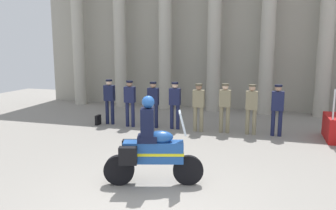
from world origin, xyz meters
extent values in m
plane|color=gray|center=(0.00, 0.00, 0.00)|extent=(28.00, 28.00, 0.00)
cube|color=#A49F91|center=(-0.34, 10.37, 3.95)|extent=(17.55, 0.30, 7.90)
cylinder|color=#B2AD9E|center=(-7.09, 9.46, 3.43)|extent=(0.61, 0.61, 6.87)
cylinder|color=#B2AD9E|center=(-4.84, 9.46, 3.43)|extent=(0.61, 0.61, 6.87)
cylinder|color=#B2AD9E|center=(-2.59, 9.46, 3.43)|extent=(0.61, 0.61, 6.87)
cylinder|color=#B2AD9E|center=(-0.34, 9.46, 3.43)|extent=(0.61, 0.61, 6.87)
cylinder|color=#B2AD9E|center=(1.91, 9.46, 3.43)|extent=(0.61, 0.61, 6.87)
cylinder|color=#B2AD9E|center=(4.16, 9.46, 3.43)|extent=(0.61, 0.61, 6.87)
cylinder|color=silver|center=(3.90, 5.09, 1.21)|extent=(0.05, 0.05, 0.90)
cylinder|color=#141938|center=(-3.71, 5.69, 0.45)|extent=(0.13, 0.13, 0.89)
cylinder|color=#141938|center=(-3.49, 5.69, 0.45)|extent=(0.13, 0.13, 0.89)
cube|color=#141938|center=(-3.60, 5.69, 1.18)|extent=(0.39, 0.23, 0.58)
sphere|color=beige|center=(-3.60, 5.69, 1.57)|extent=(0.21, 0.21, 0.21)
cylinder|color=black|center=(-3.60, 5.69, 1.65)|extent=(0.24, 0.24, 0.06)
cylinder|color=#191E42|center=(-2.82, 5.53, 0.45)|extent=(0.13, 0.13, 0.89)
cylinder|color=#191E42|center=(-2.60, 5.53, 0.45)|extent=(0.13, 0.13, 0.89)
cube|color=#191E42|center=(-2.71, 5.53, 1.18)|extent=(0.39, 0.23, 0.57)
sphere|color=#997056|center=(-2.71, 5.53, 1.57)|extent=(0.21, 0.21, 0.21)
cylinder|color=black|center=(-2.71, 5.53, 1.65)|extent=(0.24, 0.24, 0.06)
cylinder|color=#141938|center=(-1.96, 5.63, 0.41)|extent=(0.13, 0.13, 0.82)
cylinder|color=#141938|center=(-1.74, 5.63, 0.41)|extent=(0.13, 0.13, 0.82)
cube|color=#141938|center=(-1.85, 5.63, 1.13)|extent=(0.39, 0.23, 0.62)
sphere|color=tan|center=(-1.85, 5.63, 1.54)|extent=(0.21, 0.21, 0.21)
cylinder|color=black|center=(-1.85, 5.63, 1.62)|extent=(0.24, 0.24, 0.06)
cylinder|color=#191E42|center=(-1.17, 5.65, 0.43)|extent=(0.13, 0.13, 0.86)
cylinder|color=#191E42|center=(-0.95, 5.65, 0.43)|extent=(0.13, 0.13, 0.86)
cube|color=#191E42|center=(-1.06, 5.65, 1.16)|extent=(0.39, 0.23, 0.58)
sphere|color=beige|center=(-1.06, 5.65, 1.55)|extent=(0.21, 0.21, 0.21)
cylinder|color=black|center=(-1.06, 5.65, 1.63)|extent=(0.24, 0.24, 0.06)
cylinder|color=#847A5B|center=(-0.31, 5.55, 0.43)|extent=(0.13, 0.13, 0.85)
cylinder|color=#847A5B|center=(-0.09, 5.55, 0.43)|extent=(0.13, 0.13, 0.85)
cube|color=#847A5B|center=(-0.20, 5.55, 1.14)|extent=(0.39, 0.23, 0.58)
sphere|color=#997056|center=(-0.20, 5.55, 1.54)|extent=(0.21, 0.21, 0.21)
cylinder|color=#4F4937|center=(-0.20, 5.55, 1.62)|extent=(0.24, 0.24, 0.06)
cylinder|color=#847A5B|center=(0.57, 5.65, 0.44)|extent=(0.13, 0.13, 0.89)
cylinder|color=#847A5B|center=(0.79, 5.65, 0.44)|extent=(0.13, 0.13, 0.89)
cube|color=#847A5B|center=(0.68, 5.65, 1.17)|extent=(0.39, 0.23, 0.57)
sphere|color=beige|center=(0.68, 5.65, 1.56)|extent=(0.21, 0.21, 0.21)
cylinder|color=#4F4937|center=(0.68, 5.65, 1.64)|extent=(0.24, 0.24, 0.06)
cylinder|color=#847A5B|center=(1.44, 5.64, 0.42)|extent=(0.13, 0.13, 0.84)
cylinder|color=#847A5B|center=(1.66, 5.64, 0.42)|extent=(0.13, 0.13, 0.84)
cube|color=#847A5B|center=(1.55, 5.64, 1.15)|extent=(0.39, 0.23, 0.61)
sphere|color=tan|center=(1.55, 5.64, 1.56)|extent=(0.21, 0.21, 0.21)
cylinder|color=#4F4937|center=(1.55, 5.64, 1.64)|extent=(0.24, 0.24, 0.06)
cylinder|color=#191E42|center=(2.25, 5.68, 0.42)|extent=(0.13, 0.13, 0.84)
cylinder|color=#191E42|center=(2.47, 5.68, 0.42)|extent=(0.13, 0.13, 0.84)
cube|color=#191E42|center=(2.36, 5.68, 1.15)|extent=(0.39, 0.23, 0.62)
sphere|color=tan|center=(2.36, 5.68, 1.57)|extent=(0.21, 0.21, 0.21)
cylinder|color=black|center=(2.36, 5.68, 1.65)|extent=(0.24, 0.24, 0.06)
cylinder|color=black|center=(0.53, 1.00, 0.32)|extent=(0.64, 0.28, 0.64)
cylinder|color=black|center=(-0.86, 0.59, 0.32)|extent=(0.65, 0.32, 0.64)
cube|color=#1E4C99|center=(-0.16, 0.80, 0.72)|extent=(1.28, 0.66, 0.44)
ellipsoid|color=#1E4C99|center=(-0.02, 0.84, 1.04)|extent=(0.59, 0.45, 0.26)
cube|color=yellow|center=(-0.16, 0.80, 0.70)|extent=(1.30, 0.67, 0.06)
cube|color=silver|center=(0.41, 0.97, 1.34)|extent=(0.26, 0.43, 0.47)
cube|color=black|center=(-0.72, 0.90, 0.72)|extent=(0.40, 0.27, 0.36)
cube|color=black|center=(-0.57, 0.40, 0.72)|extent=(0.40, 0.27, 0.36)
cube|color=black|center=(-0.28, 0.76, 1.01)|extent=(0.48, 0.44, 0.14)
cube|color=black|center=(-0.28, 0.76, 1.36)|extent=(0.35, 0.42, 0.56)
sphere|color=#1E4C99|center=(-0.26, 0.77, 1.77)|extent=(0.26, 0.26, 0.26)
cube|color=black|center=(-3.98, 5.47, 0.18)|extent=(0.10, 0.32, 0.36)
camera|label=1|loc=(2.08, -5.60, 2.88)|focal=36.24mm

